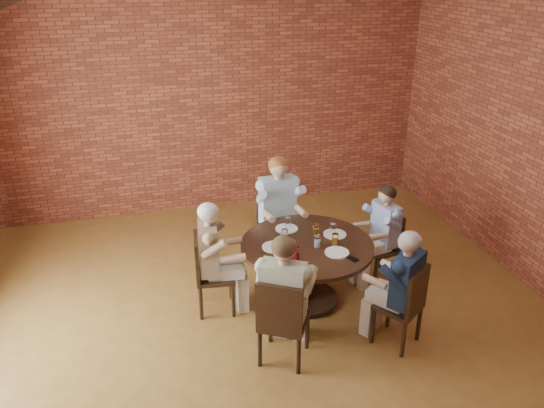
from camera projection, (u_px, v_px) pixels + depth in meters
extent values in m
plane|color=olive|center=(274.00, 341.00, 5.49)|extent=(7.00, 7.00, 0.00)
plane|color=brown|center=(213.00, 101.00, 7.86)|extent=(7.00, 0.00, 7.00)
cylinder|color=black|center=(305.00, 298.00, 6.14)|extent=(0.74, 0.74, 0.06)
cylinder|color=black|center=(306.00, 274.00, 6.00)|extent=(0.21, 0.21, 0.64)
cylinder|color=#321B12|center=(307.00, 245.00, 5.85)|extent=(1.47, 1.47, 0.05)
cube|color=black|center=(380.00, 249.00, 6.37)|extent=(0.45, 0.45, 0.04)
cube|color=black|center=(393.00, 229.00, 6.34)|extent=(0.11, 0.38, 0.43)
cylinder|color=black|center=(360.00, 262.00, 6.53)|extent=(0.04, 0.04, 0.41)
cylinder|color=black|center=(375.00, 274.00, 6.27)|extent=(0.04, 0.04, 0.41)
cylinder|color=black|center=(381.00, 256.00, 6.66)|extent=(0.04, 0.04, 0.41)
cylinder|color=black|center=(397.00, 268.00, 6.40)|extent=(0.04, 0.04, 0.41)
cube|color=black|center=(279.00, 231.00, 6.79)|extent=(0.49, 0.49, 0.04)
cube|color=black|center=(274.00, 204.00, 6.86)|extent=(0.47, 0.07, 0.53)
cylinder|color=black|center=(269.00, 256.00, 6.65)|extent=(0.04, 0.04, 0.41)
cylinder|color=black|center=(299.00, 251.00, 6.77)|extent=(0.04, 0.04, 0.41)
cylinder|color=black|center=(260.00, 242.00, 7.01)|extent=(0.04, 0.04, 0.41)
cylinder|color=black|center=(288.00, 237.00, 7.12)|extent=(0.04, 0.04, 0.41)
cube|color=black|center=(215.00, 276.00, 5.83)|extent=(0.45, 0.45, 0.04)
cube|color=black|center=(197.00, 257.00, 5.70)|extent=(0.08, 0.41, 0.47)
cylinder|color=black|center=(233.00, 301.00, 5.79)|extent=(0.04, 0.04, 0.41)
cylinder|color=black|center=(231.00, 283.00, 6.11)|extent=(0.04, 0.04, 0.41)
cylinder|color=black|center=(201.00, 303.00, 5.74)|extent=(0.04, 0.04, 0.41)
cylinder|color=black|center=(200.00, 286.00, 6.06)|extent=(0.04, 0.04, 0.41)
cube|color=black|center=(284.00, 321.00, 5.10)|extent=(0.60, 0.60, 0.04)
cube|color=black|center=(279.00, 310.00, 4.81)|extent=(0.40, 0.26, 0.50)
cylinder|color=black|center=(307.00, 331.00, 5.31)|extent=(0.04, 0.04, 0.41)
cylinder|color=black|center=(271.00, 325.00, 5.40)|extent=(0.04, 0.04, 0.41)
cylinder|color=black|center=(298.00, 356.00, 4.98)|extent=(0.04, 0.04, 0.41)
cylinder|color=black|center=(260.00, 349.00, 5.07)|extent=(0.04, 0.04, 0.41)
cube|color=black|center=(398.00, 306.00, 5.31)|extent=(0.56, 0.56, 0.04)
cube|color=black|center=(418.00, 292.00, 5.10)|extent=(0.35, 0.27, 0.46)
cylinder|color=black|center=(389.00, 311.00, 5.62)|extent=(0.04, 0.04, 0.41)
cylinder|color=black|center=(373.00, 326.00, 5.38)|extent=(0.04, 0.04, 0.41)
cylinder|color=black|center=(419.00, 323.00, 5.43)|extent=(0.04, 0.04, 0.41)
cylinder|color=black|center=(403.00, 340.00, 5.19)|extent=(0.04, 0.04, 0.41)
cylinder|color=white|center=(335.00, 234.00, 6.02)|extent=(0.26, 0.26, 0.01)
cylinder|color=white|center=(287.00, 229.00, 6.14)|extent=(0.26, 0.26, 0.01)
cylinder|color=white|center=(274.00, 247.00, 5.75)|extent=(0.26, 0.26, 0.01)
cylinder|color=white|center=(337.00, 252.00, 5.64)|extent=(0.26, 0.26, 0.01)
cylinder|color=white|center=(333.00, 229.00, 5.99)|extent=(0.07, 0.07, 0.14)
cylinder|color=white|center=(316.00, 230.00, 5.98)|extent=(0.07, 0.07, 0.14)
cylinder|color=white|center=(288.00, 223.00, 6.15)|extent=(0.07, 0.07, 0.14)
cylinder|color=white|center=(285.00, 235.00, 5.87)|extent=(0.07, 0.07, 0.14)
cylinder|color=white|center=(282.00, 241.00, 5.74)|extent=(0.07, 0.07, 0.14)
cylinder|color=white|center=(296.00, 254.00, 5.50)|extent=(0.07, 0.07, 0.14)
cylinder|color=white|center=(317.00, 241.00, 5.73)|extent=(0.07, 0.07, 0.14)
cylinder|color=white|center=(335.00, 240.00, 5.77)|extent=(0.07, 0.07, 0.14)
cube|color=black|center=(352.00, 259.00, 5.53)|extent=(0.12, 0.16, 0.01)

